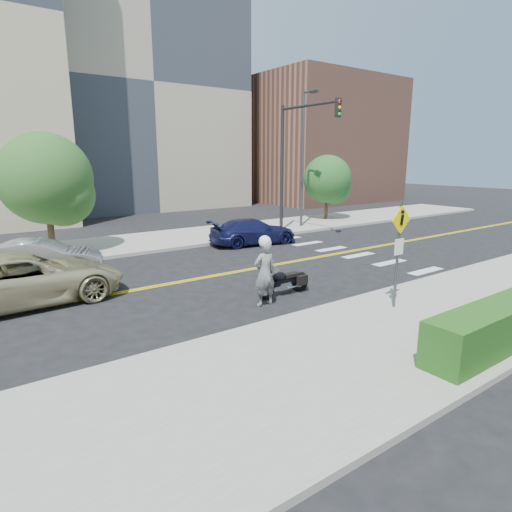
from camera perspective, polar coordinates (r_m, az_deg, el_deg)
The scene contains 15 objects.
ground_plane at distance 15.21m, azimuth -11.97°, elevation -3.75°, with size 120.00×120.00×0.00m, color black.
sidewalk_near at distance 9.25m, azimuth 7.83°, elevation -14.27°, with size 60.00×5.00×0.15m, color #9E9B91.
sidewalk_far at distance 22.09m, azimuth -19.90°, elevation 1.13°, with size 60.00×5.00×0.15m, color #9E9B91.
building_mid at distance 42.13m, azimuth -17.35°, elevation 20.14°, with size 18.00×14.00×20.00m, color #A39984.
building_right at distance 46.12m, azimuth 8.17°, elevation 14.90°, with size 14.00×12.00×12.00m, color #8C5947.
lamp_post at distance 26.67m, azimuth 6.21°, elevation 12.53°, with size 0.16×0.16×8.00m, color #4C4C51.
traffic_light at distance 24.29m, azimuth 4.92°, elevation 13.76°, with size 0.28×4.50×7.00m.
pedestrian_sign at distance 12.44m, azimuth 18.49°, elevation 1.47°, with size 0.78×0.08×3.00m.
motorcyclist at distance 12.56m, azimuth 1.16°, elevation -2.01°, with size 0.73×0.49×2.11m.
motorcycle at distance 13.70m, azimuth 3.81°, elevation -2.65°, with size 2.03×0.62×1.24m, color black, non-canonical shape.
suv at distance 14.46m, azimuth -28.44°, elevation -2.73°, with size 2.58×5.60×1.55m, color #C6BB91.
parked_car_silver at distance 17.54m, azimuth -26.76°, elevation -0.29°, with size 1.48×4.24×1.40m, color #989C9F.
parked_car_blue at distance 21.75m, azimuth -0.37°, elevation 3.29°, with size 1.83×4.51×1.31m, color navy.
tree_far_a at distance 20.94m, azimuth -26.28°, elevation 9.23°, with size 3.96×3.96×5.41m.
tree_far_b at distance 30.27m, azimuth 9.49°, elevation 10.07°, with size 3.28×3.28×4.53m.
Camera 1 is at (-5.74, -13.41, 4.28)m, focal length 30.00 mm.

